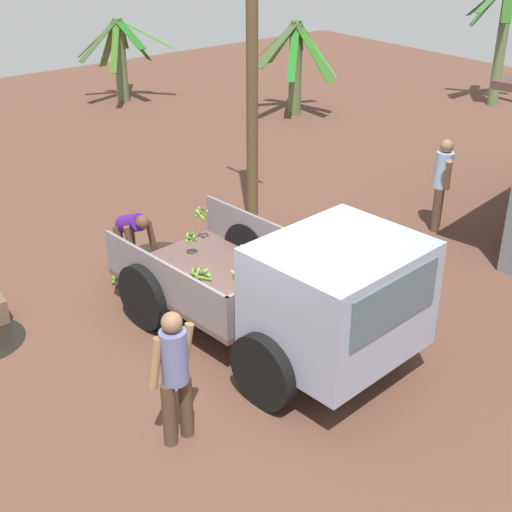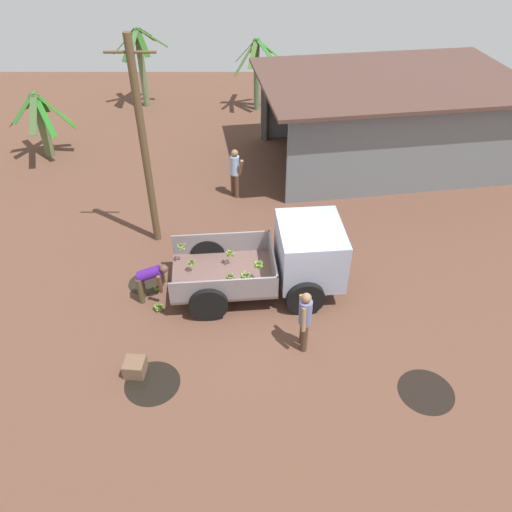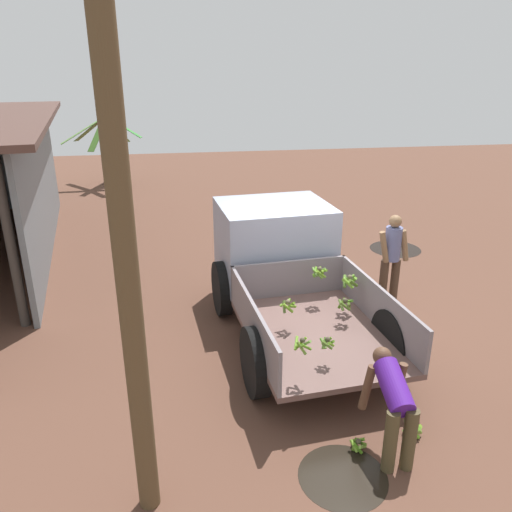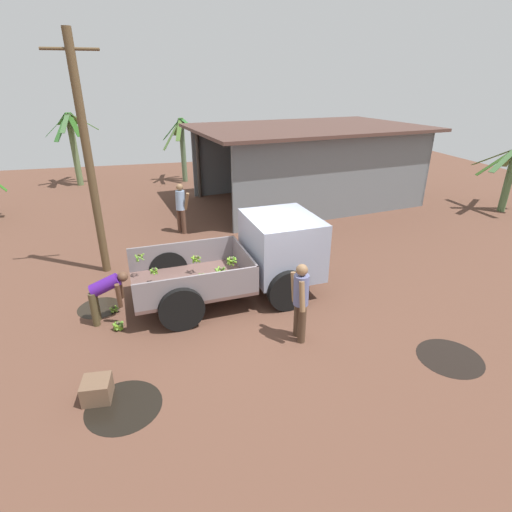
% 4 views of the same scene
% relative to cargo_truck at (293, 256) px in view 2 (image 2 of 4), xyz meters
% --- Properties ---
extents(ground, '(36.00, 36.00, 0.00)m').
position_rel_cargo_truck_xyz_m(ground, '(-0.31, -0.40, -1.03)').
color(ground, brown).
extents(mud_patch_0, '(1.22, 1.22, 0.01)m').
position_rel_cargo_truck_xyz_m(mud_patch_0, '(2.74, -3.44, -1.03)').
color(mud_patch_0, black).
rests_on(mud_patch_0, ground).
extents(mud_patch_1, '(0.98, 0.98, 0.01)m').
position_rel_cargo_truck_xyz_m(mud_patch_1, '(-3.94, 0.11, -1.03)').
color(mud_patch_1, black).
rests_on(mud_patch_1, ground).
extents(mud_patch_2, '(1.23, 1.23, 0.01)m').
position_rel_cargo_truck_xyz_m(mud_patch_2, '(-3.23, -3.22, -1.03)').
color(mud_patch_2, black).
rests_on(mud_patch_2, ground).
extents(cargo_truck, '(4.55, 2.54, 1.89)m').
position_rel_cargo_truck_xyz_m(cargo_truck, '(0.00, 0.00, 0.00)').
color(cargo_truck, brown).
rests_on(cargo_truck, ground).
extents(warehouse_shed, '(10.02, 7.35, 3.13)m').
position_rel_cargo_truck_xyz_m(warehouse_shed, '(4.23, 7.43, 1.25)').
color(warehouse_shed, slate).
rests_on(warehouse_shed, ground).
extents(utility_pole, '(1.26, 0.21, 5.93)m').
position_rel_cargo_truck_xyz_m(utility_pole, '(-3.94, 2.18, 1.99)').
color(utility_pole, brown).
rests_on(utility_pole, ground).
extents(banana_palm_0, '(2.06, 2.42, 3.14)m').
position_rel_cargo_truck_xyz_m(banana_palm_0, '(-0.92, 12.33, 0.72)').
color(banana_palm_0, '#59724E').
rests_on(banana_palm_0, ground).
extents(banana_palm_1, '(2.46, 2.58, 2.52)m').
position_rel_cargo_truck_xyz_m(banana_palm_1, '(-8.97, 7.65, 0.33)').
color(banana_palm_1, '#58683E').
rests_on(banana_palm_1, ground).
extents(banana_palm_4, '(2.40, 2.45, 3.44)m').
position_rel_cargo_truck_xyz_m(banana_palm_4, '(-6.09, 12.78, 0.87)').
color(banana_palm_4, '#5F7549').
rests_on(banana_palm_4, ground).
extents(person_foreground_visitor, '(0.32, 0.64, 1.67)m').
position_rel_cargo_truck_xyz_m(person_foreground_visitor, '(0.15, -2.14, -0.10)').
color(person_foreground_visitor, '#4A3526').
rests_on(person_foreground_visitor, ground).
extents(person_worker_loading, '(0.84, 0.56, 1.15)m').
position_rel_cargo_truck_xyz_m(person_worker_loading, '(-3.66, -0.52, -0.32)').
color(person_worker_loading, '#4B4027').
rests_on(person_worker_loading, ground).
extents(person_bystander_near_shed, '(0.54, 0.62, 1.70)m').
position_rel_cargo_truck_xyz_m(person_bystander_near_shed, '(-1.65, 4.70, -0.09)').
color(person_bystander_near_shed, brown).
rests_on(person_bystander_near_shed, ground).
extents(banana_bunch_on_ground_0, '(0.21, 0.20, 0.17)m').
position_rel_cargo_truck_xyz_m(banana_bunch_on_ground_0, '(-3.59, -0.18, -0.94)').
color(banana_bunch_on_ground_0, '#4A4330').
rests_on(banana_bunch_on_ground_0, ground).
extents(banana_bunch_on_ground_1, '(0.24, 0.25, 0.20)m').
position_rel_cargo_truck_xyz_m(banana_bunch_on_ground_1, '(-3.44, -0.92, -0.93)').
color(banana_bunch_on_ground_1, '#4E4733').
rests_on(banana_bunch_on_ground_1, ground).
extents(wooden_crate_0, '(0.49, 0.49, 0.36)m').
position_rel_cargo_truck_xyz_m(wooden_crate_0, '(-3.65, -2.91, -0.85)').
color(wooden_crate_0, brown).
rests_on(wooden_crate_0, ground).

